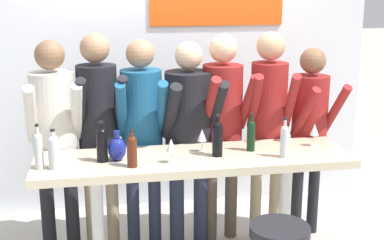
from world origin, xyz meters
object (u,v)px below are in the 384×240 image
Objects in this scene: person_far_right at (310,120)px; wine_bottle_6 at (251,134)px; person_right at (269,111)px; wine_bottle_1 at (284,140)px; wine_glass_1 at (202,136)px; wine_bottle_2 at (132,150)px; wine_bottle_3 at (38,149)px; person_left at (98,116)px; wine_bottle_4 at (217,137)px; wine_bottle_5 at (54,150)px; wine_glass_2 at (171,146)px; person_center_left at (142,120)px; person_center_right at (223,115)px; decorative_vase at (117,148)px; tasting_table at (194,174)px; wine_bottle_0 at (102,143)px; person_far_left at (54,125)px; person_center at (189,123)px; wine_glass_0 at (314,130)px.

person_far_right reaches higher than wine_bottle_6.
person_right is 0.60m from wine_bottle_1.
person_far_right reaches higher than wine_glass_1.
wine_bottle_2 is 0.84× the size of wine_bottle_3.
wine_bottle_3 is (-0.41, -0.63, -0.05)m from person_left.
wine_bottle_4 is (-0.47, 0.11, 0.01)m from wine_bottle_1.
wine_bottle_1 is at bearing -89.46° from person_right.
wine_bottle_5 reaches higher than wine_glass_2.
wine_glass_2 is (0.15, -0.64, -0.03)m from person_center_left.
wine_bottle_1 is at bearing -1.31° from wine_bottle_5.
person_right is at bearing -12.24° from person_center_right.
person_right is 1.35m from decorative_vase.
wine_bottle_3 is (-0.63, 0.07, 0.02)m from wine_bottle_2.
tasting_table is 7.83× the size of wine_bottle_0.
person_center_right is 6.29× the size of wine_bottle_5.
person_center_right is at bearing 58.28° from wine_glass_1.
person_far_left is 8.00× the size of decorative_vase.
decorative_vase is (0.47, -0.47, -0.07)m from person_far_left.
wine_glass_1 is at bearing -142.78° from person_right.
wine_bottle_1 is (0.98, -0.66, -0.02)m from person_center_left.
person_center_left reaches higher than person_center.
person_left is 1.09× the size of person_far_right.
person_center_right is 1.03m from wine_bottle_2.
wine_bottle_0 is at bearing 16.45° from wine_bottle_5.
wine_bottle_3 is at bearing -162.51° from person_center_right.
wine_bottle_2 is 0.53m from wine_bottle_5.
wine_bottle_6 is at bearing -30.59° from person_left.
person_center_left is 6.19× the size of wine_bottle_5.
person_center is 1.04× the size of person_far_right.
wine_bottle_0 is at bearing -174.63° from person_far_right.
person_far_right is 2.24m from wine_bottle_3.
person_far_right is (1.77, -0.09, -0.09)m from person_left.
wine_bottle_4 reaches higher than wine_bottle_6.
wine_bottle_4 is 0.29m from wine_bottle_6.
wine_bottle_1 is at bearing -30.44° from person_center_left.
person_far_left is 9.94× the size of wine_glass_2.
person_right is 10.15× the size of wine_glass_0.
wine_glass_0 is (0.52, 0.03, -0.01)m from wine_bottle_6.
person_far_left is 5.59× the size of wine_bottle_4.
wine_bottle_5 is (-0.53, 0.05, 0.01)m from wine_bottle_2.
wine_glass_2 is at bearing -141.63° from wine_glass_1.
person_center_left is at bearing 79.41° from wine_bottle_2.
wine_bottle_1 is 0.49m from wine_bottle_4.
wine_bottle_6 is (-0.19, 0.19, -0.00)m from wine_bottle_1.
decorative_vase is (-1.27, -0.45, -0.11)m from person_right.
wine_bottle_2 is at bearing -170.51° from wine_glass_0.
tasting_table is 0.35m from wine_glass_2.
person_center_left is 0.66m from wine_glass_2.
wine_bottle_3 reaches higher than wine_bottle_0.
decorative_vase is at bearing -177.23° from wine_bottle_6.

